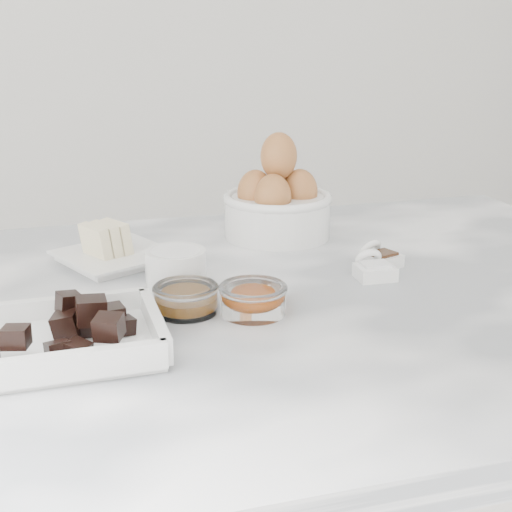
{
  "coord_description": "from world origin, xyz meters",
  "views": [
    {
      "loc": [
        -0.22,
        -0.8,
        1.26
      ],
      "look_at": [
        0.02,
        0.03,
        0.98
      ],
      "focal_mm": 50.0,
      "sensor_mm": 36.0,
      "label": 1
    }
  ],
  "objects_px": {
    "honey_bowl": "(186,298)",
    "salt_spoon": "(373,268)",
    "sugar_ramekin": "(176,266)",
    "egg_bowl": "(277,203)",
    "butter_plate": "(113,249)",
    "zest_bowl": "(253,298)",
    "vanilla_spoon": "(379,257)",
    "chocolate_dish": "(60,333)"
  },
  "relations": [
    {
      "from": "butter_plate",
      "to": "salt_spoon",
      "type": "height_order",
      "value": "butter_plate"
    },
    {
      "from": "honey_bowl",
      "to": "vanilla_spoon",
      "type": "height_order",
      "value": "vanilla_spoon"
    },
    {
      "from": "honey_bowl",
      "to": "salt_spoon",
      "type": "relative_size",
      "value": 1.25
    },
    {
      "from": "sugar_ramekin",
      "to": "honey_bowl",
      "type": "xyz_separation_m",
      "value": [
        -0.01,
        -0.09,
        -0.01
      ]
    },
    {
      "from": "sugar_ramekin",
      "to": "honey_bowl",
      "type": "height_order",
      "value": "sugar_ramekin"
    },
    {
      "from": "sugar_ramekin",
      "to": "egg_bowl",
      "type": "bearing_deg",
      "value": 42.28
    },
    {
      "from": "sugar_ramekin",
      "to": "zest_bowl",
      "type": "bearing_deg",
      "value": -60.02
    },
    {
      "from": "vanilla_spoon",
      "to": "honey_bowl",
      "type": "bearing_deg",
      "value": -162.67
    },
    {
      "from": "egg_bowl",
      "to": "salt_spoon",
      "type": "relative_size",
      "value": 2.76
    },
    {
      "from": "honey_bowl",
      "to": "egg_bowl",
      "type": "bearing_deg",
      "value": 53.65
    },
    {
      "from": "vanilla_spoon",
      "to": "salt_spoon",
      "type": "relative_size",
      "value": 1.11
    },
    {
      "from": "sugar_ramekin",
      "to": "vanilla_spoon",
      "type": "relative_size",
      "value": 1.13
    },
    {
      "from": "butter_plate",
      "to": "egg_bowl",
      "type": "distance_m",
      "value": 0.27
    },
    {
      "from": "salt_spoon",
      "to": "vanilla_spoon",
      "type": "bearing_deg",
      "value": 55.68
    },
    {
      "from": "sugar_ramekin",
      "to": "honey_bowl",
      "type": "relative_size",
      "value": 1.01
    },
    {
      "from": "butter_plate",
      "to": "sugar_ramekin",
      "type": "height_order",
      "value": "butter_plate"
    },
    {
      "from": "chocolate_dish",
      "to": "salt_spoon",
      "type": "bearing_deg",
      "value": 16.8
    },
    {
      "from": "zest_bowl",
      "to": "vanilla_spoon",
      "type": "relative_size",
      "value": 1.17
    },
    {
      "from": "zest_bowl",
      "to": "egg_bowl",
      "type": "bearing_deg",
      "value": 67.1
    },
    {
      "from": "sugar_ramekin",
      "to": "egg_bowl",
      "type": "xyz_separation_m",
      "value": [
        0.19,
        0.18,
        0.03
      ]
    },
    {
      "from": "egg_bowl",
      "to": "honey_bowl",
      "type": "xyz_separation_m",
      "value": [
        -0.2,
        -0.27,
        -0.04
      ]
    },
    {
      "from": "butter_plate",
      "to": "egg_bowl",
      "type": "xyz_separation_m",
      "value": [
        0.26,
        0.06,
        0.03
      ]
    },
    {
      "from": "egg_bowl",
      "to": "salt_spoon",
      "type": "xyz_separation_m",
      "value": [
        0.06,
        -0.22,
        -0.04
      ]
    },
    {
      "from": "chocolate_dish",
      "to": "vanilla_spoon",
      "type": "height_order",
      "value": "chocolate_dish"
    },
    {
      "from": "salt_spoon",
      "to": "honey_bowl",
      "type": "bearing_deg",
      "value": -169.34
    },
    {
      "from": "sugar_ramekin",
      "to": "butter_plate",
      "type": "bearing_deg",
      "value": 120.09
    },
    {
      "from": "zest_bowl",
      "to": "salt_spoon",
      "type": "relative_size",
      "value": 1.29
    },
    {
      "from": "chocolate_dish",
      "to": "honey_bowl",
      "type": "relative_size",
      "value": 2.67
    },
    {
      "from": "egg_bowl",
      "to": "zest_bowl",
      "type": "height_order",
      "value": "egg_bowl"
    },
    {
      "from": "chocolate_dish",
      "to": "sugar_ramekin",
      "type": "height_order",
      "value": "chocolate_dish"
    },
    {
      "from": "sugar_ramekin",
      "to": "vanilla_spoon",
      "type": "xyz_separation_m",
      "value": [
        0.29,
        -0.0,
        -0.01
      ]
    },
    {
      "from": "butter_plate",
      "to": "honey_bowl",
      "type": "distance_m",
      "value": 0.22
    },
    {
      "from": "salt_spoon",
      "to": "sugar_ramekin",
      "type": "bearing_deg",
      "value": 170.08
    },
    {
      "from": "butter_plate",
      "to": "honey_bowl",
      "type": "height_order",
      "value": "butter_plate"
    },
    {
      "from": "sugar_ramekin",
      "to": "zest_bowl",
      "type": "xyz_separation_m",
      "value": [
        0.07,
        -0.12,
        -0.01
      ]
    },
    {
      "from": "chocolate_dish",
      "to": "butter_plate",
      "type": "bearing_deg",
      "value": 74.2
    },
    {
      "from": "vanilla_spoon",
      "to": "egg_bowl",
      "type": "bearing_deg",
      "value": 116.88
    },
    {
      "from": "zest_bowl",
      "to": "vanilla_spoon",
      "type": "distance_m",
      "value": 0.25
    },
    {
      "from": "butter_plate",
      "to": "zest_bowl",
      "type": "xyz_separation_m",
      "value": [
        0.14,
        -0.24,
        0.0
      ]
    },
    {
      "from": "butter_plate",
      "to": "chocolate_dish",
      "type": "bearing_deg",
      "value": -105.8
    },
    {
      "from": "sugar_ramekin",
      "to": "vanilla_spoon",
      "type": "height_order",
      "value": "sugar_ramekin"
    },
    {
      "from": "chocolate_dish",
      "to": "sugar_ramekin",
      "type": "xyz_separation_m",
      "value": [
        0.15,
        0.17,
        0.0
      ]
    }
  ]
}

